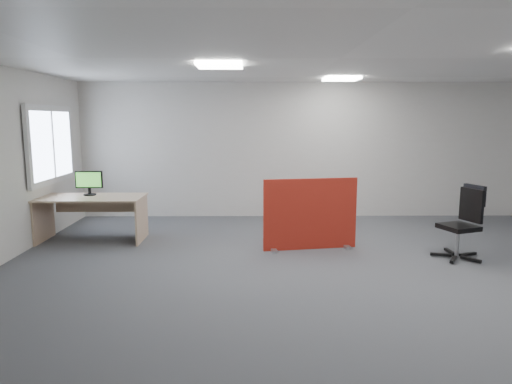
{
  "coord_description": "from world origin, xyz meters",
  "views": [
    {
      "loc": [
        -1.08,
        -5.69,
        1.97
      ],
      "look_at": [
        -1.02,
        0.37,
        1.0
      ],
      "focal_mm": 32.0,
      "sensor_mm": 36.0,
      "label": 1
    }
  ],
  "objects_px": {
    "second_desk": "(93,207)",
    "office_chair": "(465,218)",
    "monitor_second": "(89,182)",
    "red_divider": "(310,215)"
  },
  "relations": [
    {
      "from": "monitor_second",
      "to": "red_divider",
      "type": "bearing_deg",
      "value": -11.93
    },
    {
      "from": "office_chair",
      "to": "monitor_second",
      "type": "bearing_deg",
      "value": 148.88
    },
    {
      "from": "monitor_second",
      "to": "office_chair",
      "type": "height_order",
      "value": "monitor_second"
    },
    {
      "from": "office_chair",
      "to": "second_desk",
      "type": "bearing_deg",
      "value": 149.78
    },
    {
      "from": "red_divider",
      "to": "office_chair",
      "type": "height_order",
      "value": "red_divider"
    },
    {
      "from": "monitor_second",
      "to": "second_desk",
      "type": "bearing_deg",
      "value": -55.94
    },
    {
      "from": "second_desk",
      "to": "monitor_second",
      "type": "relative_size",
      "value": 3.75
    },
    {
      "from": "second_desk",
      "to": "office_chair",
      "type": "distance_m",
      "value": 5.73
    },
    {
      "from": "monitor_second",
      "to": "office_chair",
      "type": "distance_m",
      "value": 5.83
    },
    {
      "from": "monitor_second",
      "to": "office_chair",
      "type": "xyz_separation_m",
      "value": [
        5.71,
        -1.15,
        -0.37
      ]
    }
  ]
}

